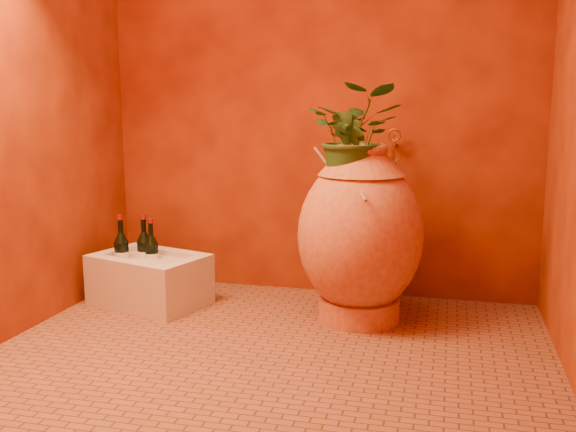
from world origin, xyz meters
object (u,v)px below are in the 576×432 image
(amphora, at_px, (360,234))
(stone_basin, at_px, (150,281))
(wine_bottle_c, at_px, (122,254))
(wine_bottle_a, at_px, (145,254))
(wall_tap, at_px, (394,143))
(wine_bottle_b, at_px, (152,256))

(amphora, bearing_deg, stone_basin, -178.95)
(wine_bottle_c, bearing_deg, wine_bottle_a, 22.03)
(stone_basin, relative_size, wine_bottle_c, 2.00)
(amphora, xyz_separation_m, wine_bottle_c, (-1.33, -0.03, -0.18))
(amphora, xyz_separation_m, wall_tap, (0.12, 0.39, 0.44))
(wall_tap, bearing_deg, wine_bottle_b, -163.47)
(wine_bottle_a, bearing_deg, stone_basin, -39.79)
(wine_bottle_b, relative_size, wine_bottle_c, 0.94)
(amphora, relative_size, wine_bottle_b, 2.79)
(amphora, bearing_deg, wall_tap, 72.51)
(amphora, bearing_deg, wine_bottle_b, 179.68)
(stone_basin, xyz_separation_m, wine_bottle_a, (-0.04, 0.04, 0.14))
(wine_bottle_a, height_order, wine_bottle_b, wine_bottle_a)
(stone_basin, xyz_separation_m, wall_tap, (1.29, 0.41, 0.76))
(stone_basin, distance_m, wall_tap, 1.55)
(wine_bottle_b, bearing_deg, wine_bottle_c, -166.72)
(amphora, relative_size, stone_basin, 1.31)
(amphora, height_order, wall_tap, wall_tap)
(wine_bottle_a, distance_m, wall_tap, 1.52)
(wine_bottle_b, bearing_deg, wall_tap, 16.53)
(wine_bottle_c, bearing_deg, wine_bottle_b, 13.28)
(wine_bottle_c, bearing_deg, stone_basin, 3.78)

